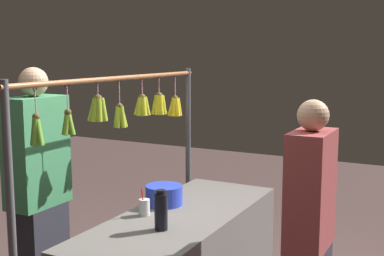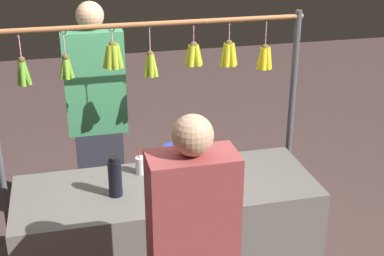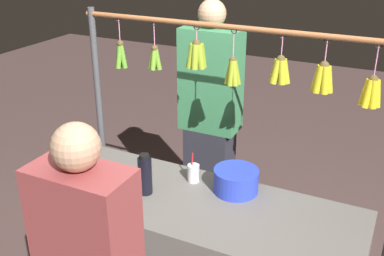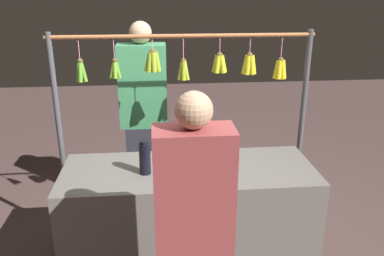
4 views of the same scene
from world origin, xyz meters
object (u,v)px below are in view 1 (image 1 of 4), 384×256
at_px(blue_bucket, 164,195).
at_px(drink_cup, 144,207).
at_px(customer_person, 309,242).
at_px(water_bottle, 161,211).
at_px(vendor_person, 39,200).

bearing_deg(blue_bucket, drink_cup, 1.67).
bearing_deg(customer_person, blue_bucket, -100.34).
bearing_deg(water_bottle, drink_cup, -127.88).
bearing_deg(water_bottle, customer_person, 107.32).
distance_m(water_bottle, vendor_person, 0.95).
height_order(drink_cup, vendor_person, vendor_person).
xyz_separation_m(vendor_person, customer_person, (-0.28, 1.77, -0.08)).
bearing_deg(water_bottle, vendor_person, -88.48).
bearing_deg(drink_cup, vendor_person, -73.50).
xyz_separation_m(water_bottle, vendor_person, (0.03, -0.95, -0.06)).
xyz_separation_m(blue_bucket, drink_cup, (0.27, 0.01, -0.01)).
distance_m(water_bottle, drink_cup, 0.31).
bearing_deg(customer_person, drink_cup, -86.17).
height_order(water_bottle, drink_cup, water_bottle).
bearing_deg(vendor_person, drink_cup, 106.50).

